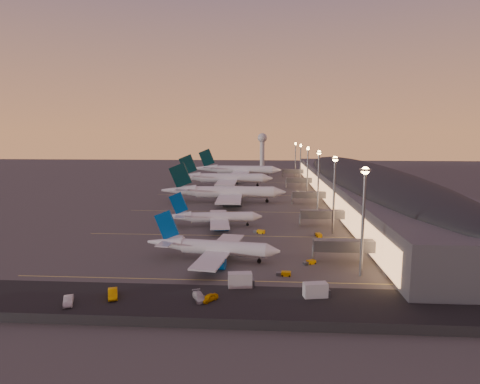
# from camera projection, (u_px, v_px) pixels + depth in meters

# --- Properties ---
(ground) EXTENTS (700.00, 700.00, 0.00)m
(ground) POSITION_uv_depth(u_px,v_px,m) (226.00, 232.00, 136.47)
(ground) COLOR #474442
(airliner_narrow_south) EXTENTS (36.51, 32.91, 13.04)m
(airliner_narrow_south) POSITION_uv_depth(u_px,v_px,m) (212.00, 248.00, 106.14)
(airliner_narrow_south) COLOR silver
(airliner_narrow_south) RESTS_ON ground
(airliner_narrow_north) EXTENTS (35.60, 32.07, 12.72)m
(airliner_narrow_north) POSITION_uv_depth(u_px,v_px,m) (213.00, 217.00, 143.91)
(airliner_narrow_north) COLOR silver
(airliner_narrow_north) RESTS_ON ground
(airliner_wide_near) EXTENTS (60.05, 54.62, 19.24)m
(airliner_wide_near) POSITION_uv_depth(u_px,v_px,m) (224.00, 192.00, 192.83)
(airliner_wide_near) COLOR silver
(airliner_wide_near) RESTS_ON ground
(airliner_wide_mid) EXTENTS (62.45, 56.66, 20.04)m
(airliner_wide_mid) POSITION_uv_depth(u_px,v_px,m) (223.00, 178.00, 249.68)
(airliner_wide_mid) COLOR silver
(airliner_wide_mid) RESTS_ON ground
(airliner_wide_far) EXTENTS (66.49, 60.56, 21.29)m
(airliner_wide_far) POSITION_uv_depth(u_px,v_px,m) (237.00, 170.00, 300.56)
(airliner_wide_far) COLOR silver
(airliner_wide_far) RESTS_ON ground
(terminal_building) EXTENTS (56.35, 255.00, 17.46)m
(terminal_building) POSITION_uv_depth(u_px,v_px,m) (361.00, 182.00, 202.78)
(terminal_building) COLOR #46464A
(terminal_building) RESTS_ON ground
(light_masts) EXTENTS (2.20, 217.20, 25.90)m
(light_masts) POSITION_uv_depth(u_px,v_px,m) (312.00, 165.00, 195.74)
(light_masts) COLOR slate
(light_masts) RESTS_ON ground
(radar_tower) EXTENTS (9.00, 9.00, 32.50)m
(radar_tower) POSITION_uv_depth(u_px,v_px,m) (262.00, 144.00, 389.17)
(radar_tower) COLOR silver
(radar_tower) RESTS_ON ground
(service_lane) EXTENTS (260.00, 16.00, 0.01)m
(service_lane) POSITION_uv_depth(u_px,v_px,m) (198.00, 300.00, 81.21)
(service_lane) COLOR black
(service_lane) RESTS_ON ground
(lane_markings) EXTENTS (90.00, 180.36, 0.00)m
(lane_markings) POSITION_uv_depth(u_px,v_px,m) (235.00, 209.00, 175.94)
(lane_markings) COLOR #D8C659
(lane_markings) RESTS_ON ground
(fence) EXTENTS (124.00, 0.12, 2.00)m
(fence) POSITION_uv_depth(u_px,v_px,m) (187.00, 323.00, 69.22)
(fence) COLOR #2D2D30
(fence) RESTS_ON ground
(baggage_tug_a) EXTENTS (3.53, 1.75, 1.02)m
(baggage_tug_a) POSITION_uv_depth(u_px,v_px,m) (284.00, 274.00, 94.81)
(baggage_tug_a) COLOR #E49D00
(baggage_tug_a) RESTS_ON ground
(baggage_tug_b) EXTENTS (3.53, 2.76, 0.99)m
(baggage_tug_b) POSITION_uv_depth(u_px,v_px,m) (310.00, 262.00, 103.12)
(baggage_tug_b) COLOR #E49D00
(baggage_tug_b) RESTS_ON ground
(baggage_tug_c) EXTENTS (4.08, 2.71, 1.13)m
(baggage_tug_c) POSITION_uv_depth(u_px,v_px,m) (259.00, 232.00, 134.56)
(baggage_tug_c) COLOR #E49D00
(baggage_tug_c) RESTS_ON ground
(catering_truck_a) EXTENTS (5.95, 2.96, 3.21)m
(catering_truck_a) POSITION_uv_depth(u_px,v_px,m) (241.00, 280.00, 87.85)
(catering_truck_a) COLOR silver
(catering_truck_a) RESTS_ON ground
(catering_truck_b) EXTENTS (5.66, 3.00, 3.02)m
(catering_truck_b) POSITION_uv_depth(u_px,v_px,m) (317.00, 290.00, 82.49)
(catering_truck_b) COLOR silver
(catering_truck_b) RESTS_ON ground
(baggage_tug_d) EXTENTS (2.22, 3.97, 1.12)m
(baggage_tug_d) POSITION_uv_depth(u_px,v_px,m) (318.00, 235.00, 130.34)
(baggage_tug_d) COLOR #E49D00
(baggage_tug_d) RESTS_ON ground
(service_van_a) EXTENTS (3.41, 5.14, 1.60)m
(service_van_a) POSITION_uv_depth(u_px,v_px,m) (68.00, 301.00, 78.94)
(service_van_a) COLOR silver
(service_van_a) RESTS_ON ground
(service_van_b) EXTENTS (3.60, 5.56, 1.73)m
(service_van_b) POSITION_uv_depth(u_px,v_px,m) (113.00, 293.00, 82.28)
(service_van_b) COLOR #E49D00
(service_van_b) RESTS_ON ground
(service_van_c) EXTENTS (3.94, 5.38, 1.45)m
(service_van_c) POSITION_uv_depth(u_px,v_px,m) (199.00, 296.00, 81.08)
(service_van_c) COLOR silver
(service_van_c) RESTS_ON ground
(service_van_d) EXTENTS (3.82, 4.26, 1.40)m
(service_van_d) POSITION_uv_depth(u_px,v_px,m) (209.00, 298.00, 80.56)
(service_van_d) COLOR #E49D00
(service_van_d) RESTS_ON ground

